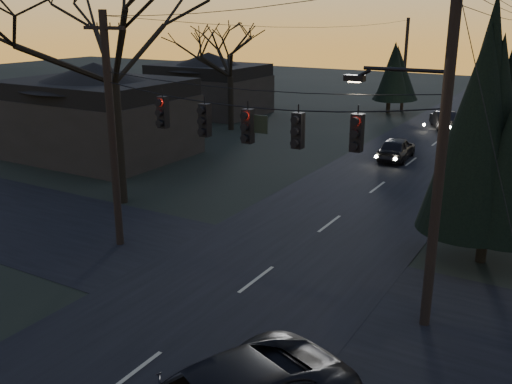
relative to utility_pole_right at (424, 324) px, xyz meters
The scene contains 14 objects.
main_road 11.41m from the utility_pole_right, 118.81° to the left, with size 8.00×120.00×0.02m, color black.
cross_road 5.50m from the utility_pole_right, behind, with size 60.00×7.00×0.02m, color black.
utility_pole_right is the anchor object (origin of this frame).
utility_pole_left 11.50m from the utility_pole_right, behind, with size 1.80×0.30×8.50m, color black, non-canonical shape.
utility_pole_far_l 37.79m from the utility_pole_right, 107.72° to the left, with size 0.30×0.30×8.00m, color black, non-canonical shape.
span_signal_assembly 7.73m from the utility_pole_right, behind, with size 11.50×0.44×1.67m.
bare_tree_left 17.17m from the utility_pole_right, 165.68° to the left, with size 9.89×9.89×10.89m.
evergreen_right 7.14m from the utility_pole_right, 83.71° to the left, with size 3.83×3.83×8.36m.
bare_tree_dist 29.33m from the utility_pole_right, 133.77° to the left, with size 6.76×6.76×7.83m.
evergreen_dist 36.49m from the utility_pole_right, 109.60° to the left, with size 3.92×3.92×5.49m.
house_left_near 24.78m from the utility_pole_right, 156.04° to the left, with size 10.00×8.00×5.60m.
house_left_far 36.51m from the utility_pole_right, 134.44° to the left, with size 9.00×7.00×5.20m.
sedan_oncoming_a 19.18m from the utility_pole_right, 109.65° to the left, with size 1.61×4.00×1.36m, color black.
sedan_oncoming_b 30.03m from the utility_pole_right, 102.11° to the left, with size 1.40×4.01×1.32m, color black.
Camera 1 is at (8.61, -4.67, 8.39)m, focal length 40.00 mm.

